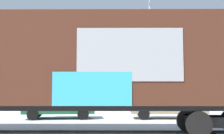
{
  "coord_description": "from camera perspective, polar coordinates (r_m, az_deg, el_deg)",
  "views": [
    {
      "loc": [
        -0.2,
        -10.95,
        1.58
      ],
      "look_at": [
        -0.12,
        0.92,
        2.57
      ],
      "focal_mm": 47.51,
      "sensor_mm": 36.0,
      "label": 1
    }
  ],
  "objects": [
    {
      "name": "track",
      "position": [
        11.04,
        0.65,
        -12.78
      ],
      "size": [
        60.02,
        2.88,
        0.08
      ],
      "color": "#4C4742",
      "rests_on": "ground_plane"
    },
    {
      "name": "freight_car",
      "position": [
        11.07,
        -6.64,
        0.69
      ],
      "size": [
        15.75,
        2.97,
        4.53
      ],
      "color": "#472316",
      "rests_on": "ground_plane"
    },
    {
      "name": "flagpole",
      "position": [
        24.65,
        7.32,
        5.51
      ],
      "size": [
        0.28,
        1.38,
        9.7
      ],
      "color": "silver",
      "rests_on": "ground_plane"
    },
    {
      "name": "hillside",
      "position": [
        70.02,
        -0.24,
        -1.73
      ],
      "size": [
        123.95,
        30.12,
        15.2
      ],
      "color": "slate",
      "rests_on": "ground_plane"
    },
    {
      "name": "parked_car_green",
      "position": [
        17.85,
        -10.3,
        -7.05
      ],
      "size": [
        4.25,
        2.37,
        1.71
      ],
      "color": "#1E5933",
      "rests_on": "ground_plane"
    },
    {
      "name": "parked_car_tan",
      "position": [
        17.88,
        10.42,
        -6.98
      ],
      "size": [
        4.4,
        1.96,
        1.67
      ],
      "color": "#9E8966",
      "rests_on": "ground_plane"
    }
  ]
}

